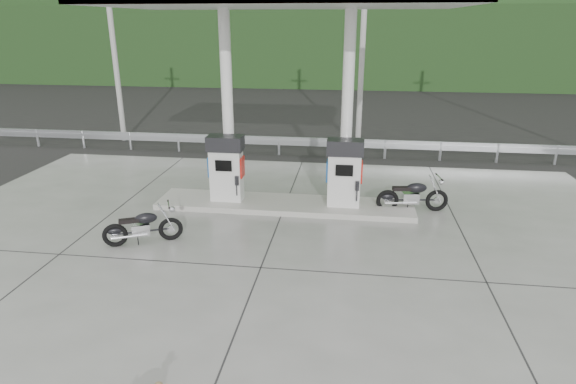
# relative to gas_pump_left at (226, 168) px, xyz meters

# --- Properties ---
(ground) EXTENTS (160.00, 160.00, 0.00)m
(ground) POSITION_rel_gas_pump_left_xyz_m (1.60, -2.50, -1.07)
(ground) COLOR black
(ground) RESTS_ON ground
(forecourt_apron) EXTENTS (18.00, 14.00, 0.02)m
(forecourt_apron) POSITION_rel_gas_pump_left_xyz_m (1.60, -2.50, -1.06)
(forecourt_apron) COLOR slate
(forecourt_apron) RESTS_ON ground
(pump_island) EXTENTS (7.00, 1.40, 0.15)m
(pump_island) POSITION_rel_gas_pump_left_xyz_m (1.60, 0.00, -0.98)
(pump_island) COLOR #9B9990
(pump_island) RESTS_ON forecourt_apron
(gas_pump_left) EXTENTS (0.95, 0.55, 1.80)m
(gas_pump_left) POSITION_rel_gas_pump_left_xyz_m (0.00, 0.00, 0.00)
(gas_pump_left) COLOR silver
(gas_pump_left) RESTS_ON pump_island
(gas_pump_right) EXTENTS (0.95, 0.55, 1.80)m
(gas_pump_right) POSITION_rel_gas_pump_left_xyz_m (3.20, 0.00, 0.00)
(gas_pump_right) COLOR silver
(gas_pump_right) RESTS_ON pump_island
(canopy_column_left) EXTENTS (0.30, 0.30, 5.00)m
(canopy_column_left) POSITION_rel_gas_pump_left_xyz_m (0.00, 0.40, 1.60)
(canopy_column_left) COLOR white
(canopy_column_left) RESTS_ON pump_island
(canopy_column_right) EXTENTS (0.30, 0.30, 5.00)m
(canopy_column_right) POSITION_rel_gas_pump_left_xyz_m (3.20, 0.40, 1.60)
(canopy_column_right) COLOR white
(canopy_column_right) RESTS_ON pump_island
(guardrail) EXTENTS (26.00, 0.16, 1.42)m
(guardrail) POSITION_rel_gas_pump_left_xyz_m (1.60, 5.50, -0.36)
(guardrail) COLOR #9A9EA2
(guardrail) RESTS_ON ground
(road) EXTENTS (60.00, 7.00, 0.01)m
(road) POSITION_rel_gas_pump_left_xyz_m (1.60, 9.00, -1.07)
(road) COLOR black
(road) RESTS_ON ground
(utility_pole_a) EXTENTS (0.22, 0.22, 8.00)m
(utility_pole_a) POSITION_rel_gas_pump_left_xyz_m (-6.40, 7.00, 2.93)
(utility_pole_a) COLOR #969691
(utility_pole_a) RESTS_ON ground
(utility_pole_b) EXTENTS (0.22, 0.22, 8.00)m
(utility_pole_b) POSITION_rel_gas_pump_left_xyz_m (3.60, 7.00, 2.93)
(utility_pole_b) COLOR #969691
(utility_pole_b) RESTS_ON ground
(tree_band) EXTENTS (80.00, 6.00, 6.00)m
(tree_band) POSITION_rel_gas_pump_left_xyz_m (1.60, 27.50, 1.93)
(tree_band) COLOR black
(tree_band) RESTS_ON ground
(forested_hills) EXTENTS (100.00, 40.00, 140.00)m
(forested_hills) POSITION_rel_gas_pump_left_xyz_m (1.60, 57.50, -1.07)
(forested_hills) COLOR black
(forested_hills) RESTS_ON ground
(motorcycle_left) EXTENTS (1.73, 1.17, 0.79)m
(motorcycle_left) POSITION_rel_gas_pump_left_xyz_m (-1.29, -2.69, -0.66)
(motorcycle_left) COLOR black
(motorcycle_left) RESTS_ON forecourt_apron
(motorcycle_right) EXTENTS (1.86, 0.81, 0.85)m
(motorcycle_right) POSITION_rel_gas_pump_left_xyz_m (5.03, 0.18, -0.62)
(motorcycle_right) COLOR black
(motorcycle_right) RESTS_ON forecourt_apron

